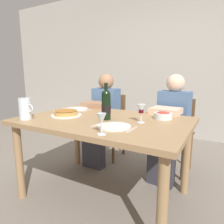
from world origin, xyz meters
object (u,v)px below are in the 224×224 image
at_px(dinner_plate_left_setting, 114,126).
at_px(chair_right, 176,129).
at_px(wine_bottle, 106,105).
at_px(water_pitcher, 25,110).
at_px(salad_bowl, 163,115).
at_px(diner_right, 170,124).
at_px(chair_left, 110,121).
at_px(dining_table, 104,129).
at_px(wine_glass_right_diner, 102,120).
at_px(diner_left, 102,116).
at_px(wine_glass_left_diner, 141,110).
at_px(dinner_plate_right_setting, 77,109).
at_px(baked_tart, 66,113).

xyz_separation_m(dinner_plate_left_setting, chair_right, (0.24, 1.13, -0.27)).
xyz_separation_m(wine_bottle, water_pitcher, (-0.63, -0.35, -0.05)).
bearing_deg(water_pitcher, salad_bowl, 30.23).
height_order(salad_bowl, diner_right, diner_right).
bearing_deg(wine_bottle, chair_left, 117.67).
height_order(dining_table, wine_glass_right_diner, wine_glass_right_diner).
bearing_deg(wine_glass_right_diner, diner_left, 121.98).
distance_m(wine_glass_left_diner, chair_left, 1.25).
distance_m(dining_table, dinner_plate_right_setting, 0.60).
xyz_separation_m(wine_bottle, wine_glass_right_diner, (0.21, -0.40, -0.03)).
relative_size(water_pitcher, chair_left, 0.22).
xyz_separation_m(dinner_plate_left_setting, diner_left, (-0.66, 0.89, -0.15)).
relative_size(dining_table, water_pitcher, 7.75).
height_order(dining_table, diner_left, diner_left).
height_order(wine_bottle, wine_glass_left_diner, wine_bottle).
height_order(baked_tart, dinner_plate_left_setting, baked_tart).
distance_m(water_pitcher, wine_glass_left_diner, 1.03).
bearing_deg(dining_table, wine_glass_right_diner, -60.34).
height_order(salad_bowl, dinner_plate_left_setting, salad_bowl).
relative_size(baked_tart, chair_right, 0.34).
height_order(dinner_plate_left_setting, dinner_plate_right_setting, same).
distance_m(dinner_plate_right_setting, chair_right, 1.21).
xyz_separation_m(chair_left, diner_right, (0.89, -0.23, 0.12)).
xyz_separation_m(chair_left, diner_left, (0.01, -0.24, 0.12)).
relative_size(wine_glass_left_diner, wine_glass_right_diner, 1.07).
relative_size(chair_left, diner_left, 0.75).
bearing_deg(diner_left, dinner_plate_right_setting, 75.80).
height_order(chair_left, diner_left, diner_left).
relative_size(water_pitcher, salad_bowl, 1.17).
xyz_separation_m(water_pitcher, diner_right, (1.04, 1.04, -0.23)).
bearing_deg(wine_bottle, baked_tart, -172.38).
relative_size(wine_glass_right_diner, chair_left, 0.17).
relative_size(dining_table, wine_glass_right_diner, 10.23).
relative_size(wine_glass_right_diner, dinner_plate_left_setting, 0.56).
distance_m(wine_glass_right_diner, chair_right, 1.40).
distance_m(water_pitcher, chair_right, 1.70).
bearing_deg(salad_bowl, dining_table, -150.46).
bearing_deg(diner_right, wine_glass_right_diner, 84.43).
relative_size(salad_bowl, chair_left, 0.19).
distance_m(dining_table, diner_left, 0.81).
bearing_deg(wine_bottle, diner_left, 124.68).
relative_size(wine_glass_right_diner, diner_left, 0.13).
distance_m(water_pitcher, salad_bowl, 1.24).
bearing_deg(dinner_plate_right_setting, dinner_plate_left_setting, -32.25).
distance_m(dining_table, diner_right, 0.81).
bearing_deg(chair_right, wine_glass_left_diner, 87.83).
xyz_separation_m(baked_tart, dinner_plate_left_setting, (0.61, -0.14, -0.02)).
xyz_separation_m(baked_tart, chair_left, (-0.06, 0.98, -0.29)).
bearing_deg(baked_tart, salad_bowl, 21.05).
height_order(dining_table, wine_bottle, wine_bottle).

